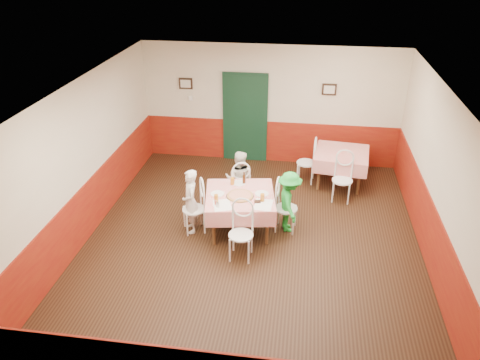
# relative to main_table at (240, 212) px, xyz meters

# --- Properties ---
(floor) EXTENTS (7.00, 7.00, 0.00)m
(floor) POSITION_rel_main_table_xyz_m (0.27, -0.34, -0.38)
(floor) COLOR black
(floor) RESTS_ON ground
(ceiling) EXTENTS (7.00, 7.00, 0.00)m
(ceiling) POSITION_rel_main_table_xyz_m (0.27, -0.34, 2.42)
(ceiling) COLOR white
(ceiling) RESTS_ON back_wall
(back_wall) EXTENTS (6.00, 0.10, 2.80)m
(back_wall) POSITION_rel_main_table_xyz_m (0.27, 3.16, 1.02)
(back_wall) COLOR beige
(back_wall) RESTS_ON ground
(front_wall) EXTENTS (6.00, 0.10, 2.80)m
(front_wall) POSITION_rel_main_table_xyz_m (0.27, -3.84, 1.02)
(front_wall) COLOR beige
(front_wall) RESTS_ON ground
(left_wall) EXTENTS (0.10, 7.00, 2.80)m
(left_wall) POSITION_rel_main_table_xyz_m (-2.73, -0.34, 1.02)
(left_wall) COLOR beige
(left_wall) RESTS_ON ground
(right_wall) EXTENTS (0.10, 7.00, 2.80)m
(right_wall) POSITION_rel_main_table_xyz_m (3.27, -0.34, 1.02)
(right_wall) COLOR beige
(right_wall) RESTS_ON ground
(wainscot_back) EXTENTS (6.00, 0.03, 1.00)m
(wainscot_back) POSITION_rel_main_table_xyz_m (0.27, 3.14, 0.12)
(wainscot_back) COLOR maroon
(wainscot_back) RESTS_ON ground
(wainscot_left) EXTENTS (0.03, 7.00, 1.00)m
(wainscot_left) POSITION_rel_main_table_xyz_m (-2.71, -0.34, 0.12)
(wainscot_left) COLOR maroon
(wainscot_left) RESTS_ON ground
(wainscot_right) EXTENTS (0.03, 7.00, 1.00)m
(wainscot_right) POSITION_rel_main_table_xyz_m (3.26, -0.34, 0.12)
(wainscot_right) COLOR maroon
(wainscot_right) RESTS_ON ground
(door) EXTENTS (0.96, 0.06, 2.10)m
(door) POSITION_rel_main_table_xyz_m (-0.33, 3.11, 0.68)
(door) COLOR black
(door) RESTS_ON ground
(picture_left) EXTENTS (0.32, 0.03, 0.26)m
(picture_left) POSITION_rel_main_table_xyz_m (-1.73, 3.11, 1.48)
(picture_left) COLOR black
(picture_left) RESTS_ON back_wall
(picture_right) EXTENTS (0.32, 0.03, 0.26)m
(picture_right) POSITION_rel_main_table_xyz_m (1.57, 3.11, 1.48)
(picture_right) COLOR black
(picture_right) RESTS_ON back_wall
(thermostat) EXTENTS (0.10, 0.03, 0.10)m
(thermostat) POSITION_rel_main_table_xyz_m (-1.63, 3.11, 1.12)
(thermostat) COLOR white
(thermostat) RESTS_ON back_wall
(main_table) EXTENTS (1.40, 1.40, 0.77)m
(main_table) POSITION_rel_main_table_xyz_m (0.00, 0.00, 0.00)
(main_table) COLOR red
(main_table) RESTS_ON ground
(second_table) EXTENTS (1.24, 1.24, 0.77)m
(second_table) POSITION_rel_main_table_xyz_m (1.92, 2.16, 0.00)
(second_table) COLOR red
(second_table) RESTS_ON ground
(chair_left) EXTENTS (0.55, 0.55, 0.90)m
(chair_left) POSITION_rel_main_table_xyz_m (-0.84, -0.14, 0.08)
(chair_left) COLOR white
(chair_left) RESTS_ON ground
(chair_right) EXTENTS (0.46, 0.46, 0.90)m
(chair_right) POSITION_rel_main_table_xyz_m (0.84, 0.14, 0.08)
(chair_right) COLOR white
(chair_right) RESTS_ON ground
(chair_far) EXTENTS (0.54, 0.54, 0.90)m
(chair_far) POSITION_rel_main_table_xyz_m (-0.14, 0.84, 0.08)
(chair_far) COLOR white
(chair_far) RESTS_ON ground
(chair_near) EXTENTS (0.44, 0.44, 0.90)m
(chair_near) POSITION_rel_main_table_xyz_m (0.14, -0.84, 0.08)
(chair_near) COLOR white
(chair_near) RESTS_ON ground
(chair_second_a) EXTENTS (0.46, 0.46, 0.90)m
(chair_second_a) POSITION_rel_main_table_xyz_m (1.17, 2.16, 0.08)
(chair_second_a) COLOR white
(chair_second_a) RESTS_ON ground
(chair_second_b) EXTENTS (0.46, 0.46, 0.90)m
(chair_second_b) POSITION_rel_main_table_xyz_m (1.92, 1.41, 0.08)
(chair_second_b) COLOR white
(chair_second_b) RESTS_ON ground
(pizza) EXTENTS (0.54, 0.54, 0.03)m
(pizza) POSITION_rel_main_table_xyz_m (0.01, -0.08, 0.40)
(pizza) COLOR #B74723
(pizza) RESTS_ON main_table
(plate_left) EXTENTS (0.29, 0.29, 0.01)m
(plate_left) POSITION_rel_main_table_xyz_m (-0.41, -0.05, 0.39)
(plate_left) COLOR white
(plate_left) RESTS_ON main_table
(plate_right) EXTENTS (0.29, 0.29, 0.01)m
(plate_right) POSITION_rel_main_table_xyz_m (0.39, 0.06, 0.39)
(plate_right) COLOR white
(plate_right) RESTS_ON main_table
(plate_far) EXTENTS (0.29, 0.29, 0.01)m
(plate_far) POSITION_rel_main_table_xyz_m (-0.07, 0.41, 0.39)
(plate_far) COLOR white
(plate_far) RESTS_ON main_table
(glass_a) EXTENTS (0.08, 0.08, 0.13)m
(glass_a) POSITION_rel_main_table_xyz_m (-0.38, -0.31, 0.45)
(glass_a) COLOR #BF7219
(glass_a) RESTS_ON main_table
(glass_b) EXTENTS (0.09, 0.09, 0.14)m
(glass_b) POSITION_rel_main_table_xyz_m (0.42, -0.18, 0.45)
(glass_b) COLOR #BF7219
(glass_b) RESTS_ON main_table
(glass_c) EXTENTS (0.08, 0.08, 0.14)m
(glass_c) POSITION_rel_main_table_xyz_m (-0.19, 0.35, 0.45)
(glass_c) COLOR #BF7219
(glass_c) RESTS_ON main_table
(beer_bottle) EXTENTS (0.07, 0.07, 0.21)m
(beer_bottle) POSITION_rel_main_table_xyz_m (0.02, 0.41, 0.49)
(beer_bottle) COLOR #381C0A
(beer_bottle) RESTS_ON main_table
(shaker_a) EXTENTS (0.04, 0.04, 0.09)m
(shaker_a) POSITION_rel_main_table_xyz_m (-0.33, -0.50, 0.43)
(shaker_a) COLOR silver
(shaker_a) RESTS_ON main_table
(shaker_b) EXTENTS (0.04, 0.04, 0.09)m
(shaker_b) POSITION_rel_main_table_xyz_m (-0.30, -0.51, 0.43)
(shaker_b) COLOR silver
(shaker_b) RESTS_ON main_table
(shaker_c) EXTENTS (0.04, 0.04, 0.09)m
(shaker_c) POSITION_rel_main_table_xyz_m (-0.37, -0.43, 0.43)
(shaker_c) COLOR #B23319
(shaker_c) RESTS_ON main_table
(menu_left) EXTENTS (0.41, 0.47, 0.00)m
(menu_left) POSITION_rel_main_table_xyz_m (-0.25, -0.43, 0.39)
(menu_left) COLOR white
(menu_left) RESTS_ON main_table
(menu_right) EXTENTS (0.32, 0.41, 0.00)m
(menu_right) POSITION_rel_main_table_xyz_m (0.46, -0.31, 0.39)
(menu_right) COLOR white
(menu_right) RESTS_ON main_table
(wallet) EXTENTS (0.12, 0.11, 0.02)m
(wallet) POSITION_rel_main_table_xyz_m (0.34, -0.24, 0.40)
(wallet) COLOR black
(wallet) RESTS_ON main_table
(diner_left) EXTENTS (0.44, 0.53, 1.24)m
(diner_left) POSITION_rel_main_table_xyz_m (-0.89, -0.14, 0.24)
(diner_left) COLOR gray
(diner_left) RESTS_ON ground
(diner_far) EXTENTS (0.61, 0.49, 1.20)m
(diner_far) POSITION_rel_main_table_xyz_m (-0.14, 0.89, 0.22)
(diner_far) COLOR gray
(diner_far) RESTS_ON ground
(diner_right) EXTENTS (0.60, 0.84, 1.18)m
(diner_right) POSITION_rel_main_table_xyz_m (0.89, 0.14, 0.21)
(diner_right) COLOR gray
(diner_right) RESTS_ON ground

